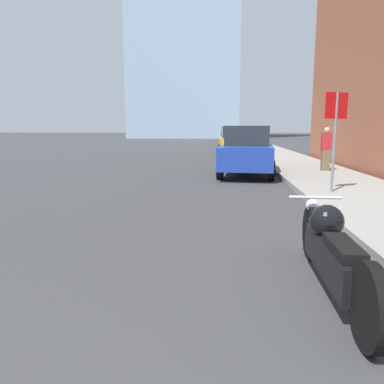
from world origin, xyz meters
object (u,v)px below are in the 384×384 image
Objects in this scene: parked_car_yellow at (234,141)px; pedestrian at (326,149)px; parked_car_blue at (247,151)px; parked_car_silver at (230,139)px; parked_car_black at (230,136)px; stop_sign at (335,125)px; motorcycle at (332,250)px.

parked_car_yellow reaches higher than pedestrian.
parked_car_blue reaches higher than parked_car_silver.
parked_car_silver is at bearing 87.28° from parked_car_yellow.
pedestrian is at bearing -79.59° from parked_car_silver.
stop_sign is (1.93, -39.77, 0.88)m from parked_car_black.
parked_car_silver is at bearing 94.47° from stop_sign.
stop_sign is (2.12, -27.12, 0.97)m from parked_car_silver.
stop_sign is at bearing -86.09° from parked_car_yellow.
parked_car_blue is (-0.29, 9.71, 0.45)m from motorcycle.
motorcycle is at bearing -91.93° from parked_car_yellow.
stop_sign is (1.77, -4.31, 0.86)m from parked_car_blue.
parked_car_blue reaches higher than motorcycle.
pedestrian is at bearing -88.44° from parked_car_black.
parked_car_yellow is at bearing 96.46° from parked_car_blue.
parked_car_yellow reaches higher than motorcycle.
parked_car_black is 35.13m from pedestrian.
stop_sign is (1.48, 5.40, 1.31)m from motorcycle.
motorcycle is 21.09m from parked_car_yellow.
parked_car_silver is 12.66m from parked_car_black.
parked_car_yellow is 11.44m from parked_car_silver.
parked_car_blue reaches higher than parked_car_black.
parked_car_silver is 22.57m from pedestrian.
parked_car_yellow reaches higher than parked_car_silver.
pedestrian is (1.07, 4.77, -0.79)m from stop_sign.
motorcycle is at bearing -92.76° from parked_car_black.
parked_car_yellow is 0.85× the size of parked_car_black.
parked_car_black reaches higher than parked_car_silver.
parked_car_black is at bearing 91.43° from parked_car_silver.
parked_car_silver is at bearing 98.12° from pedestrian.
parked_car_yellow reaches higher than parked_car_blue.
parked_car_blue is 1.93× the size of stop_sign.
parked_car_blue is 1.13× the size of parked_car_yellow.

